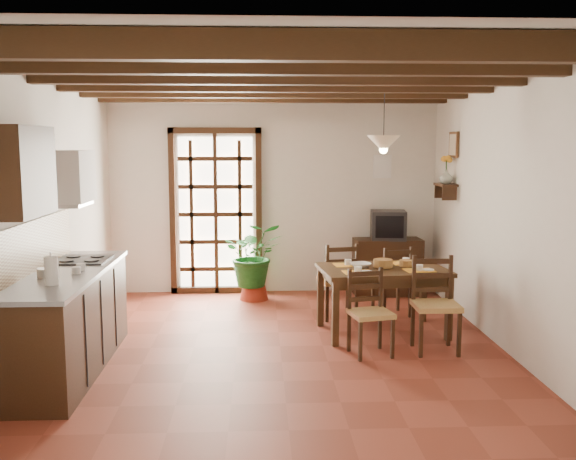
{
  "coord_description": "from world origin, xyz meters",
  "views": [
    {
      "loc": [
        -0.21,
        -6.36,
        2.06
      ],
      "look_at": [
        0.1,
        0.4,
        1.15
      ],
      "focal_mm": 40.0,
      "sensor_mm": 36.0,
      "label": 1
    }
  ],
  "objects": [
    {
      "name": "ceiling_beams",
      "position": [
        0.0,
        0.0,
        2.69
      ],
      "size": [
        4.5,
        4.34,
        0.2
      ],
      "color": "black",
      "rests_on": "room_shell"
    },
    {
      "name": "range_hood",
      "position": [
        -2.05,
        -0.05,
        1.73
      ],
      "size": [
        0.38,
        0.6,
        0.54
      ],
      "color": "white",
      "rests_on": "room_shell"
    },
    {
      "name": "fuse_box",
      "position": [
        1.5,
        2.48,
        1.75
      ],
      "size": [
        0.25,
        0.03,
        0.32
      ],
      "primitive_type": "cube",
      "color": "white",
      "rests_on": "room_shell"
    },
    {
      "name": "kitchen_counter",
      "position": [
        -1.96,
        -0.6,
        0.47
      ],
      "size": [
        0.64,
        2.25,
        1.38
      ],
      "color": "black",
      "rests_on": "ground_plane"
    },
    {
      "name": "potted_plant",
      "position": [
        -0.28,
        2.02,
        0.57
      ],
      "size": [
        2.15,
        1.89,
        2.23
      ],
      "primitive_type": "imported",
      "rotation": [
        0.0,
        0.0,
        0.09
      ],
      "color": "#144C19",
      "rests_on": "ground_plane"
    },
    {
      "name": "framed_picture",
      "position": [
        2.22,
        1.6,
        2.05
      ],
      "size": [
        0.03,
        0.32,
        0.32
      ],
      "color": "brown",
      "rests_on": "room_shell"
    },
    {
      "name": "chair_near_left",
      "position": [
        0.88,
        -0.29,
        0.26
      ],
      "size": [
        0.46,
        0.44,
        0.84
      ],
      "rotation": [
        0.0,
        0.0,
        0.21
      ],
      "color": "#B18A4B",
      "rests_on": "ground_plane"
    },
    {
      "name": "pendant_lamp",
      "position": [
        1.13,
        0.52,
        2.08
      ],
      "size": [
        0.36,
        0.36,
        0.84
      ],
      "color": "black",
      "rests_on": "room_shell"
    },
    {
      "name": "chair_far_right",
      "position": [
        1.39,
        1.14,
        0.27
      ],
      "size": [
        0.47,
        0.46,
        0.85
      ],
      "rotation": [
        0.0,
        0.0,
        3.39
      ],
      "color": "#B18A4B",
      "rests_on": "ground_plane"
    },
    {
      "name": "crt_tv",
      "position": [
        1.55,
        2.22,
        0.96
      ],
      "size": [
        0.5,
        0.47,
        0.39
      ],
      "rotation": [
        0.0,
        0.0,
        -0.11
      ],
      "color": "black",
      "rests_on": "sideboard"
    },
    {
      "name": "ground_plane",
      "position": [
        0.0,
        0.0,
        0.0
      ],
      "size": [
        5.0,
        5.0,
        0.0
      ],
      "primitive_type": "plane",
      "color": "maroon"
    },
    {
      "name": "table_setting",
      "position": [
        1.13,
        0.42,
        0.73
      ],
      "size": [
        0.97,
        0.65,
        0.09
      ],
      "rotation": [
        0.0,
        0.0,
        0.11
      ],
      "color": "orange",
      "rests_on": "dining_table"
    },
    {
      "name": "room_shell",
      "position": [
        0.0,
        0.0,
        1.82
      ],
      "size": [
        4.52,
        5.02,
        2.81
      ],
      "color": "silver",
      "rests_on": "ground_plane"
    },
    {
      "name": "counter_items",
      "position": [
        -1.95,
        -0.51,
        0.96
      ],
      "size": [
        0.5,
        1.43,
        0.25
      ],
      "color": "black",
      "rests_on": "kitchen_counter"
    },
    {
      "name": "sideboard",
      "position": [
        1.55,
        2.23,
        0.39
      ],
      "size": [
        0.92,
        0.44,
        0.77
      ],
      "primitive_type": "cube",
      "rotation": [
        0.0,
        0.0,
        0.03
      ],
      "color": "black",
      "rests_on": "ground_plane"
    },
    {
      "name": "dining_table",
      "position": [
        1.13,
        0.42,
        0.63
      ],
      "size": [
        1.43,
        1.0,
        0.73
      ],
      "rotation": [
        0.0,
        0.0,
        0.11
      ],
      "color": "#392412",
      "rests_on": "ground_plane"
    },
    {
      "name": "chair_far_left",
      "position": [
        0.72,
        1.07,
        0.29
      ],
      "size": [
        0.48,
        0.47,
        0.91
      ],
      "rotation": [
        0.0,
        0.0,
        3.32
      ],
      "color": "#B18A4B",
      "rests_on": "ground_plane"
    },
    {
      "name": "plant_pot",
      "position": [
        -0.28,
        2.02,
        0.11
      ],
      "size": [
        0.39,
        0.39,
        0.24
      ],
      "primitive_type": "cone",
      "color": "maroon",
      "rests_on": "ground_plane"
    },
    {
      "name": "shelf_vase",
      "position": [
        2.14,
        1.6,
        1.65
      ],
      "size": [
        0.15,
        0.15,
        0.15
      ],
      "primitive_type": "imported",
      "color": "#B2BFB2",
      "rests_on": "wall_shelf"
    },
    {
      "name": "shelf_flowers",
      "position": [
        2.14,
        1.6,
        1.86
      ],
      "size": [
        0.14,
        0.14,
        0.36
      ],
      "color": "orange",
      "rests_on": "shelf_vase"
    },
    {
      "name": "upper_cabinet",
      "position": [
        -2.08,
        -1.3,
        1.85
      ],
      "size": [
        0.35,
        0.8,
        0.7
      ],
      "primitive_type": "cube",
      "color": "black",
      "rests_on": "room_shell"
    },
    {
      "name": "french_door",
      "position": [
        -0.8,
        2.45,
        1.18
      ],
      "size": [
        1.26,
        0.11,
        2.32
      ],
      "color": "white",
      "rests_on": "ground_plane"
    },
    {
      "name": "table_bowl",
      "position": [
        0.89,
        0.45,
        0.75
      ],
      "size": [
        0.28,
        0.28,
        0.05
      ],
      "primitive_type": "imported",
      "rotation": [
        0.0,
        0.0,
        0.35
      ],
      "color": "white",
      "rests_on": "dining_table"
    },
    {
      "name": "wall_shelf",
      "position": [
        2.14,
        1.6,
        1.51
      ],
      "size": [
        0.2,
        0.42,
        0.2
      ],
      "color": "black",
      "rests_on": "room_shell"
    },
    {
      "name": "chair_near_right",
      "position": [
        1.54,
        -0.22,
        0.3
      ],
      "size": [
        0.44,
        0.42,
        0.95
      ],
      "rotation": [
        0.0,
        0.0,
        -0.01
      ],
      "color": "#B18A4B",
      "rests_on": "ground_plane"
    }
  ]
}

